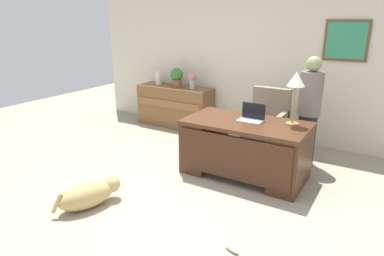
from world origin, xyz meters
name	(u,v)px	position (x,y,z in m)	size (l,w,h in m)	color
ground_plane	(182,192)	(0.00, 0.00, 0.00)	(12.00, 12.00, 0.00)	#9E937F
back_wall	(263,61)	(0.01, 2.60, 1.35)	(7.00, 0.16, 2.70)	beige
desk	(244,147)	(0.45, 0.85, 0.41)	(1.61, 0.88, 0.76)	#4C2B19
credenza	(175,106)	(-1.62, 2.25, 0.40)	(1.51, 0.50, 0.80)	brown
armchair	(267,124)	(0.39, 1.87, 0.46)	(0.60, 0.59, 1.01)	gray
person_standing	(309,111)	(1.06, 1.67, 0.81)	(0.32, 0.32, 1.58)	#262323
dog_lying	(89,194)	(-0.73, -0.83, 0.15)	(0.50, 0.78, 0.30)	tan
laptop	(252,116)	(0.49, 0.95, 0.82)	(0.32, 0.22, 0.22)	#B2B5BA
desk_lamp	(296,83)	(1.00, 1.04, 1.31)	(0.22, 0.22, 0.68)	#9E8447
vase_with_flowers	(192,78)	(-1.23, 2.25, 0.99)	(0.17, 0.17, 0.32)	#A1B7C2
vase_empty	(158,78)	(-2.01, 2.25, 0.92)	(0.13, 0.13, 0.26)	silver
potted_plant	(177,77)	(-1.57, 2.25, 0.99)	(0.24, 0.24, 0.36)	brown
dog_toy_plush	(232,249)	(1.01, -0.71, 0.03)	(0.16, 0.05, 0.05)	beige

